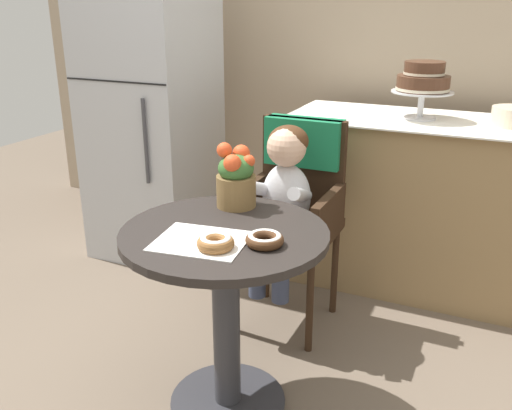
# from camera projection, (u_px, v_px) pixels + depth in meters

# --- Properties ---
(ground_plane) EXTENTS (8.00, 8.00, 0.00)m
(ground_plane) POSITION_uv_depth(u_px,v_px,m) (228.00, 402.00, 2.16)
(ground_plane) COLOR #6B5B4C
(back_wall) EXTENTS (4.80, 0.10, 2.70)m
(back_wall) POSITION_uv_depth(u_px,v_px,m) (369.00, 19.00, 3.27)
(back_wall) COLOR tan
(back_wall) RESTS_ON ground
(cafe_table) EXTENTS (0.72, 0.72, 0.72)m
(cafe_table) POSITION_uv_depth(u_px,v_px,m) (226.00, 285.00, 1.98)
(cafe_table) COLOR #282321
(cafe_table) RESTS_ON ground
(wicker_chair) EXTENTS (0.42, 0.45, 0.95)m
(wicker_chair) POSITION_uv_depth(u_px,v_px,m) (296.00, 190.00, 2.57)
(wicker_chair) COLOR #332114
(wicker_chair) RESTS_ON ground
(seated_child) EXTENTS (0.27, 0.32, 0.73)m
(seated_child) POSITION_uv_depth(u_px,v_px,m) (283.00, 192.00, 2.42)
(seated_child) COLOR silver
(seated_child) RESTS_ON ground
(paper_napkin) EXTENTS (0.32, 0.28, 0.00)m
(paper_napkin) POSITION_uv_depth(u_px,v_px,m) (201.00, 241.00, 1.82)
(paper_napkin) COLOR white
(paper_napkin) RESTS_ON cafe_table
(donut_front) EXTENTS (0.12, 0.12, 0.05)m
(donut_front) POSITION_uv_depth(u_px,v_px,m) (216.00, 242.00, 1.76)
(donut_front) COLOR #936033
(donut_front) RESTS_ON cafe_table
(donut_mid) EXTENTS (0.13, 0.13, 0.04)m
(donut_mid) POSITION_uv_depth(u_px,v_px,m) (265.00, 239.00, 1.79)
(donut_mid) COLOR #4C2D19
(donut_mid) RESTS_ON cafe_table
(flower_vase) EXTENTS (0.15, 0.16, 0.24)m
(flower_vase) POSITION_uv_depth(u_px,v_px,m) (236.00, 178.00, 2.10)
(flower_vase) COLOR brown
(flower_vase) RESTS_ON cafe_table
(display_counter) EXTENTS (1.56, 0.62, 0.90)m
(display_counter) POSITION_uv_depth(u_px,v_px,m) (436.00, 206.00, 2.89)
(display_counter) COLOR #93754C
(display_counter) RESTS_ON ground
(tiered_cake_stand) EXTENTS (0.30, 0.30, 0.28)m
(tiered_cake_stand) POSITION_uv_depth(u_px,v_px,m) (423.00, 81.00, 2.73)
(tiered_cake_stand) COLOR silver
(tiered_cake_stand) RESTS_ON display_counter
(refrigerator) EXTENTS (0.64, 0.63, 1.70)m
(refrigerator) POSITION_uv_depth(u_px,v_px,m) (151.00, 112.00, 3.21)
(refrigerator) COLOR #B7BABF
(refrigerator) RESTS_ON ground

